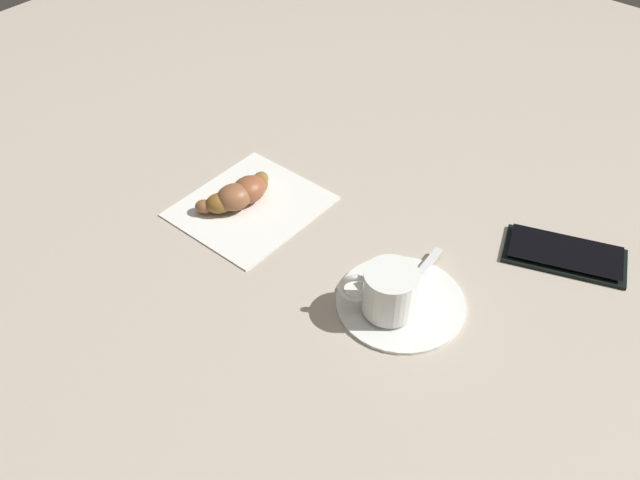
{
  "coord_description": "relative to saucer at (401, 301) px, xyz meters",
  "views": [
    {
      "loc": [
        0.38,
        -0.47,
        0.58
      ],
      "look_at": [
        -0.01,
        -0.01,
        0.02
      ],
      "focal_mm": 38.69,
      "sensor_mm": 36.0,
      "label": 1
    }
  ],
  "objects": [
    {
      "name": "teaspoon",
      "position": [
        -0.0,
        0.0,
        0.01
      ],
      "size": [
        0.03,
        0.14,
        0.01
      ],
      "color": "silver",
      "rests_on": "saucer"
    },
    {
      "name": "napkin",
      "position": [
        -0.25,
        0.01,
        -0.0
      ],
      "size": [
        0.16,
        0.18,
        0.0
      ],
      "primitive_type": "cube",
      "rotation": [
        0.0,
        0.0,
        0.01
      ],
      "color": "silver",
      "rests_on": "ground"
    },
    {
      "name": "saucer",
      "position": [
        0.0,
        0.0,
        0.0
      ],
      "size": [
        0.14,
        0.14,
        0.01
      ],
      "primitive_type": "cylinder",
      "color": "white",
      "rests_on": "ground"
    },
    {
      "name": "espresso_cup",
      "position": [
        -0.0,
        -0.02,
        0.03
      ],
      "size": [
        0.08,
        0.07,
        0.05
      ],
      "color": "white",
      "rests_on": "saucer"
    },
    {
      "name": "croissant",
      "position": [
        -0.26,
        0.01,
        0.01
      ],
      "size": [
        0.06,
        0.12,
        0.03
      ],
      "color": "brown",
      "rests_on": "napkin"
    },
    {
      "name": "sugar_packet",
      "position": [
        -0.03,
        0.02,
        0.01
      ],
      "size": [
        0.04,
        0.06,
        0.01
      ],
      "primitive_type": "cube",
      "rotation": [
        0.0,
        0.0,
        10.63
      ],
      "color": "tan",
      "rests_on": "saucer"
    },
    {
      "name": "cell_phone",
      "position": [
        0.11,
        0.19,
        0.0
      ],
      "size": [
        0.16,
        0.11,
        0.01
      ],
      "color": "black",
      "rests_on": "ground"
    },
    {
      "name": "ground_plane",
      "position": [
        -0.11,
        0.02,
        -0.0
      ],
      "size": [
        1.8,
        1.8,
        0.0
      ],
      "primitive_type": "plane",
      "color": "#B3A694"
    }
  ]
}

